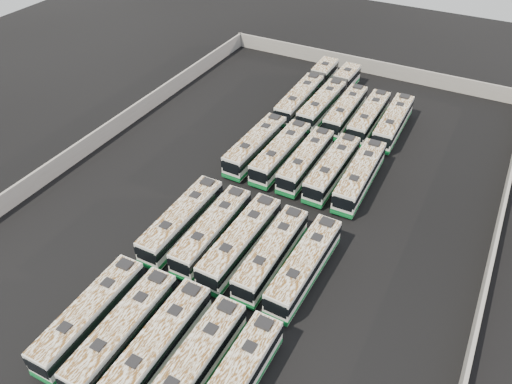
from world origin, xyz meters
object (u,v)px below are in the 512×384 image
at_px(bus_front_far_left, 91,315).
at_px(bus_midback_right, 332,168).
at_px(bus_midback_far_right, 360,176).
at_px(bus_midfront_far_left, 182,220).
at_px(bus_back_center, 345,111).
at_px(bus_midfront_far_right, 304,266).
at_px(bus_midfront_right, 272,253).
at_px(bus_front_right, 193,366).
at_px(bus_back_left, 330,96).
at_px(bus_back_far_right, 393,122).
at_px(bus_midback_center, 306,160).
at_px(bus_front_center, 157,346).
at_px(bus_midback_far_left, 256,145).
at_px(bus_midfront_left, 212,231).
at_px(bus_midback_left, 281,153).
at_px(bus_back_right, 369,117).
at_px(bus_back_far_left, 308,90).
at_px(bus_front_left, 123,331).
at_px(bus_midfront_center, 241,242).

xyz_separation_m(bus_front_far_left, bus_midback_right, (9.55, 27.21, 0.01)).
bearing_deg(bus_midback_far_right, bus_midfront_far_left, -131.64).
bearing_deg(bus_back_center, bus_midfront_far_right, -77.86).
relative_size(bus_midfront_right, bus_back_center, 1.00).
xyz_separation_m(bus_front_right, bus_midfront_right, (-0.11, 12.60, -0.05)).
distance_m(bus_back_left, bus_back_far_right, 9.83).
bearing_deg(bus_midback_center, bus_midfront_right, -78.11).
bearing_deg(bus_front_center, bus_midfront_far_left, 116.88).
relative_size(bus_midback_far_left, bus_midback_far_right, 0.99).
distance_m(bus_midfront_far_left, bus_midfront_right, 9.47).
bearing_deg(bus_midfront_right, bus_midfront_left, 179.70).
bearing_deg(bus_midback_left, bus_midfront_left, -89.35).
xyz_separation_m(bus_midfront_left, bus_midback_left, (0.00, 14.63, 0.01)).
height_order(bus_front_far_left, bus_midback_center, bus_front_far_left).
relative_size(bus_back_center, bus_back_far_right, 0.98).
height_order(bus_midfront_left, bus_back_right, bus_midfront_left).
distance_m(bus_midfront_far_left, bus_back_right, 28.90).
distance_m(bus_midfront_left, bus_midfront_right, 6.18).
distance_m(bus_front_far_left, bus_midfront_far_right, 17.88).
bearing_deg(bus_midfront_right, bus_back_center, 96.15).
relative_size(bus_midfront_left, bus_midback_far_right, 0.98).
height_order(bus_front_right, bus_midback_far_left, bus_front_right).
bearing_deg(bus_back_far_left, bus_midfront_left, -84.92).
bearing_deg(bus_midback_far_left, bus_back_far_right, 46.32).
bearing_deg(bus_midback_center, bus_front_right, -83.31).
height_order(bus_midback_left, bus_midback_center, bus_midback_left).
height_order(bus_midback_left, bus_back_left, bus_midback_left).
bearing_deg(bus_back_left, bus_front_left, -89.10).
bearing_deg(bus_back_right, bus_midback_left, -117.06).
xyz_separation_m(bus_front_center, bus_midfront_center, (0.03, 12.40, 0.02)).
distance_m(bus_midback_center, bus_back_far_right, 14.12).
xyz_separation_m(bus_front_right, bus_midfront_center, (-3.22, 12.54, 0.02)).
bearing_deg(bus_front_right, bus_back_center, 94.99).
height_order(bus_midfront_far_left, bus_midback_far_right, bus_midback_far_right).
bearing_deg(bus_front_right, bus_midfront_far_left, 128.04).
bearing_deg(bus_front_left, bus_midfront_center, 75.08).
bearing_deg(bus_midfront_far_left, bus_back_far_right, 64.78).
bearing_deg(bus_midfront_left, bus_front_far_left, -105.34).
relative_size(bus_front_center, bus_midfront_right, 1.04).
height_order(bus_midfront_center, bus_back_right, bus_midfront_center).
distance_m(bus_front_right, bus_midback_far_right, 27.40).
bearing_deg(bus_front_far_left, bus_back_center, 79.59).
relative_size(bus_front_far_left, bus_front_center, 0.98).
height_order(bus_midfront_right, bus_midback_far_left, bus_midback_far_left).
relative_size(bus_midfront_center, bus_midfront_right, 1.05).
height_order(bus_midback_far_right, bus_back_far_left, bus_back_far_left).
relative_size(bus_midfront_center, bus_back_far_right, 1.03).
distance_m(bus_front_far_left, bus_back_left, 42.85).
xyz_separation_m(bus_front_left, bus_front_center, (3.08, 0.17, 0.01)).
relative_size(bus_midfront_center, bus_midback_center, 1.05).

